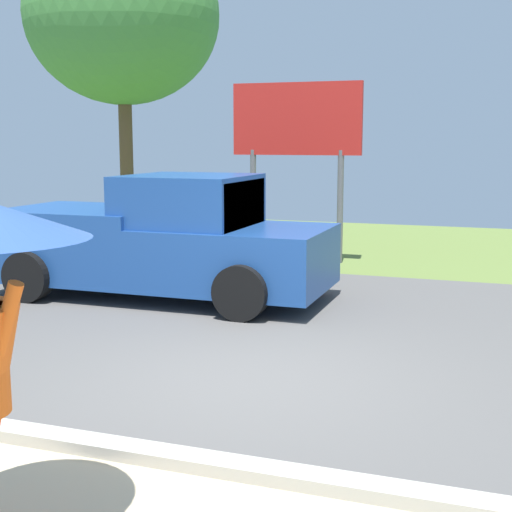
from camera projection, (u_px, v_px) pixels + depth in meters
The scene contains 4 objects.
ground_plane at pixel (320, 317), 10.04m from camera, with size 40.00×22.00×0.20m.
pickup_truck at pixel (162, 241), 11.02m from camera, with size 5.20×2.28×1.88m.
roadside_billboard at pixel (296, 132), 14.06m from camera, with size 2.60×0.12×3.50m.
tree_center_back at pixel (122, 16), 18.67m from camera, with size 5.05×5.05×7.89m.
Camera 1 is at (2.39, -6.58, 2.41)m, focal length 50.47 mm.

